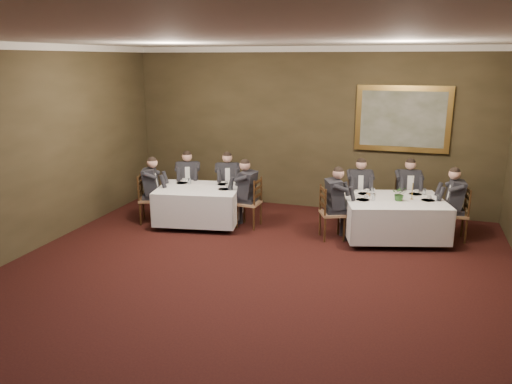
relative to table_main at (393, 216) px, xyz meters
The scene contains 27 objects.
ground 3.94m from the table_main, 119.94° to the right, with size 10.00×10.00×0.00m, color black.
ceiling 4.96m from the table_main, 119.94° to the right, with size 8.00×10.00×0.10m, color silver.
back_wall 2.85m from the table_main, 140.56° to the left, with size 8.00×0.10×3.50m, color #342C1A.
crown_molding 4.93m from the table_main, 119.94° to the right, with size 8.00×10.00×0.12m.
table_main is the anchor object (origin of this frame).
table_second 3.77m from the table_main, behind, with size 1.81×1.50×0.67m.
chair_main_backleft 1.05m from the table_main, 133.74° to the left, with size 0.53×0.51×1.00m.
diner_main_backleft 1.03m from the table_main, 134.06° to the left, with size 0.50×0.56×1.35m.
chair_main_backright 1.05m from the table_main, 78.54° to the left, with size 0.53×0.51×1.00m.
diner_main_backright 1.03m from the table_main, 78.27° to the left, with size 0.50×0.56×1.35m.
chair_main_endleft 1.15m from the table_main, 163.76° to the right, with size 0.56×0.57×1.00m.
diner_main_endleft 1.12m from the table_main, 163.84° to the right, with size 0.60×0.56×1.35m.
chair_main_endright 1.15m from the table_main, 16.05° to the left, with size 0.46×0.47×1.00m.
diner_main_endright 1.12m from the table_main, 16.16° to the left, with size 0.51×0.44×1.35m.
chair_sec_backleft 4.36m from the table_main, behind, with size 0.56×0.55×1.00m.
diner_sec_backleft 4.35m from the table_main, behind, with size 0.55×0.59×1.35m.
chair_sec_backright 3.53m from the table_main, behind, with size 0.56×0.55×1.00m.
diner_sec_backright 3.52m from the table_main, behind, with size 0.54×0.59×1.35m.
chair_sec_endright 2.76m from the table_main, behind, with size 0.45×0.47×1.00m.
diner_sec_endright 2.77m from the table_main, behind, with size 0.51×0.44×1.35m.
chair_sec_endleft 4.80m from the table_main, behind, with size 0.55×0.56×1.00m.
diner_sec_endleft 4.78m from the table_main, behind, with size 0.59×0.54×1.35m.
centerpiece 0.47m from the table_main, 42.15° to the right, with size 0.26×0.22×0.28m, color #2D5926.
candlestick 0.57m from the table_main, 17.65° to the left, with size 0.07×0.07×0.45m.
place_setting_table_main 0.67m from the table_main, 153.72° to the left, with size 0.33×0.31×0.14m.
place_setting_table_second 4.21m from the table_main, behind, with size 0.33×0.31×0.14m.
painting 2.23m from the table_main, 90.00° to the left, with size 1.89×0.09×1.35m.
Camera 1 is at (2.18, -5.72, 3.25)m, focal length 35.00 mm.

